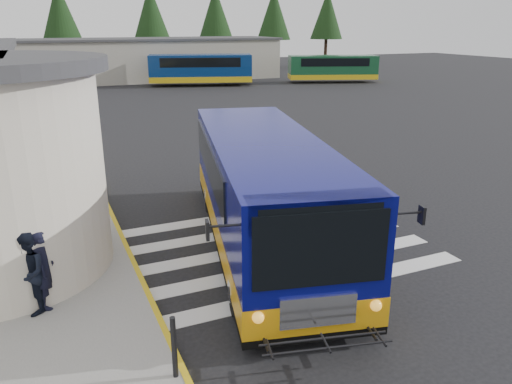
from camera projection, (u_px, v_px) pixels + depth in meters
name	position (u px, v px, depth m)	size (l,w,h in m)	color
ground	(275.00, 233.00, 14.10)	(140.00, 140.00, 0.00)	black
curb_strip	(107.00, 205.00, 16.00)	(0.12, 34.00, 0.16)	gold
crosswalk	(271.00, 246.00, 13.22)	(8.00, 5.35, 0.01)	silver
depot_building	(152.00, 59.00, 52.13)	(26.40, 8.40, 4.20)	gray
tree_line	(136.00, 13.00, 57.67)	(58.40, 4.40, 10.00)	black
transit_bus	(265.00, 196.00, 12.87)	(5.32, 10.60, 2.91)	#080B65
pedestrian_a	(44.00, 269.00, 9.90)	(0.61, 0.40, 1.67)	black
pedestrian_b	(28.00, 273.00, 9.69)	(0.84, 0.65, 1.72)	black
bollard	(174.00, 347.00, 7.97)	(0.09, 0.09, 1.10)	black
far_bus_a	(201.00, 68.00, 47.11)	(9.91, 5.43, 2.46)	navy
far_bus_b	(333.00, 67.00, 49.82)	(9.02, 5.29, 2.25)	#124626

